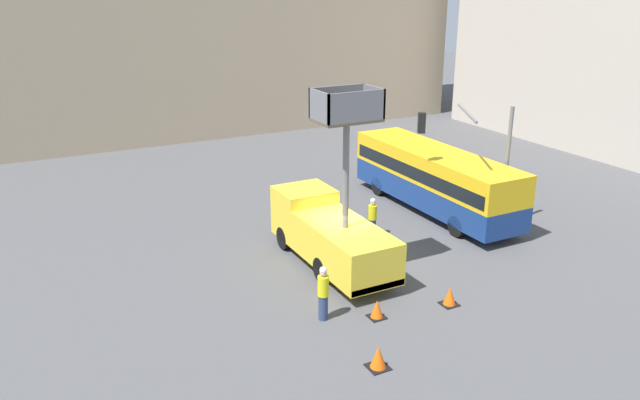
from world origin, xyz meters
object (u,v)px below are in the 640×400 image
object	(u,v)px
city_bus	(435,176)
traffic_cone_near_truck	(377,309)
traffic_light_pole	(475,145)
road_worker_directing	(372,218)
road_worker_near_truck	(323,293)
traffic_cone_mid_road	(378,358)
traffic_cone_far_side	(450,296)
utility_truck	(330,230)

from	to	relation	value
city_bus	traffic_cone_near_truck	world-z (taller)	city_bus
city_bus	traffic_light_pole	distance (m)	3.20
road_worker_directing	road_worker_near_truck	bearing A→B (deg)	-75.04
road_worker_directing	traffic_cone_near_truck	size ratio (longest dim) A/B	2.78
traffic_light_pole	traffic_cone_mid_road	bearing A→B (deg)	-142.26
city_bus	road_worker_directing	size ratio (longest dim) A/B	5.79
city_bus	traffic_cone_far_side	size ratio (longest dim) A/B	15.42
road_worker_directing	traffic_cone_mid_road	xyz separation A→B (m)	(-5.13, -8.53, -0.55)
city_bus	road_worker_near_truck	xyz separation A→B (m)	(-9.72, -6.80, -0.79)
traffic_cone_far_side	utility_truck	bearing A→B (deg)	113.93
road_worker_near_truck	traffic_cone_far_side	size ratio (longest dim) A/B	2.89
road_worker_near_truck	traffic_cone_far_side	distance (m)	4.58
utility_truck	traffic_cone_mid_road	xyz separation A→B (m)	(-2.10, -6.88, -1.14)
utility_truck	road_worker_near_truck	distance (m)	4.33
traffic_light_pole	traffic_cone_far_side	bearing A→B (deg)	-134.96
city_bus	traffic_cone_near_truck	distance (m)	11.14
city_bus	traffic_cone_mid_road	world-z (taller)	city_bus
road_worker_directing	traffic_cone_far_side	size ratio (longest dim) A/B	2.67
city_bus	utility_truck	bearing A→B (deg)	103.31
traffic_light_pole	traffic_cone_mid_road	xyz separation A→B (m)	(-9.79, -7.58, -3.50)
traffic_cone_far_side	road_worker_directing	bearing A→B (deg)	82.28
road_worker_directing	traffic_cone_near_truck	xyz separation A→B (m)	(-3.61, -6.07, -0.59)
traffic_cone_mid_road	city_bus	bearing A→B (deg)	46.20
traffic_light_pole	traffic_cone_mid_road	world-z (taller)	traffic_light_pole
road_worker_directing	traffic_cone_far_side	xyz separation A→B (m)	(-0.88, -6.50, -0.58)
traffic_cone_mid_road	traffic_cone_far_side	xyz separation A→B (m)	(4.25, 2.03, -0.02)
road_worker_near_truck	traffic_cone_near_truck	bearing A→B (deg)	-123.48
traffic_cone_mid_road	traffic_cone_far_side	distance (m)	4.71
utility_truck	traffic_cone_near_truck	bearing A→B (deg)	-97.46
traffic_cone_near_truck	traffic_cone_far_side	size ratio (longest dim) A/B	0.96
traffic_cone_far_side	traffic_cone_near_truck	bearing A→B (deg)	171.05
traffic_cone_far_side	traffic_light_pole	bearing A→B (deg)	45.04
utility_truck	road_worker_directing	bearing A→B (deg)	28.58
utility_truck	road_worker_directing	xyz separation A→B (m)	(3.03, 1.65, -0.59)
road_worker_near_truck	city_bus	bearing A→B (deg)	-64.35
traffic_cone_far_side	city_bus	bearing A→B (deg)	56.18
utility_truck	road_worker_near_truck	xyz separation A→B (m)	(-2.23, -3.68, -0.50)
road_worker_near_truck	traffic_cone_mid_road	size ratio (longest dim) A/B	2.70
road_worker_directing	traffic_cone_mid_road	size ratio (longest dim) A/B	2.50
city_bus	traffic_cone_far_side	world-z (taller)	city_bus
city_bus	traffic_cone_near_truck	size ratio (longest dim) A/B	16.08
utility_truck	city_bus	bearing A→B (deg)	22.65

